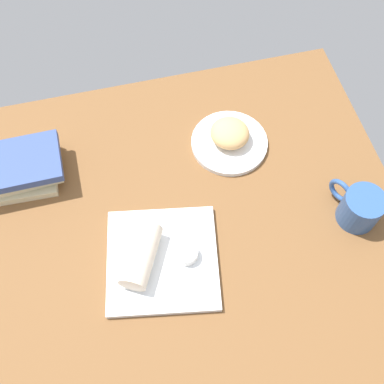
% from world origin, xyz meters
% --- Properties ---
extents(dining_table, '(1.10, 0.90, 0.04)m').
position_xyz_m(dining_table, '(0.00, 0.00, 0.02)').
color(dining_table, brown).
rests_on(dining_table, ground).
extents(round_plate, '(0.20, 0.20, 0.01)m').
position_xyz_m(round_plate, '(-0.19, -0.19, 0.05)').
color(round_plate, white).
rests_on(round_plate, dining_table).
extents(scone_pastry, '(0.14, 0.14, 0.05)m').
position_xyz_m(scone_pastry, '(-0.19, -0.19, 0.08)').
color(scone_pastry, tan).
rests_on(scone_pastry, round_plate).
extents(square_plate, '(0.29, 0.29, 0.02)m').
position_xyz_m(square_plate, '(0.04, 0.09, 0.05)').
color(square_plate, white).
rests_on(square_plate, dining_table).
extents(sauce_cup, '(0.05, 0.05, 0.02)m').
position_xyz_m(sauce_cup, '(-0.01, 0.09, 0.07)').
color(sauce_cup, silver).
rests_on(sauce_cup, square_plate).
extents(breakfast_wrap, '(0.12, 0.16, 0.06)m').
position_xyz_m(breakfast_wrap, '(0.09, 0.08, 0.09)').
color(breakfast_wrap, beige).
rests_on(breakfast_wrap, square_plate).
extents(book_stack, '(0.21, 0.16, 0.08)m').
position_xyz_m(book_stack, '(0.33, -0.21, 0.08)').
color(book_stack, beige).
rests_on(book_stack, dining_table).
extents(coffee_mug, '(0.09, 0.13, 0.09)m').
position_xyz_m(coffee_mug, '(-0.42, 0.08, 0.09)').
color(coffee_mug, '#2D518C').
rests_on(coffee_mug, dining_table).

